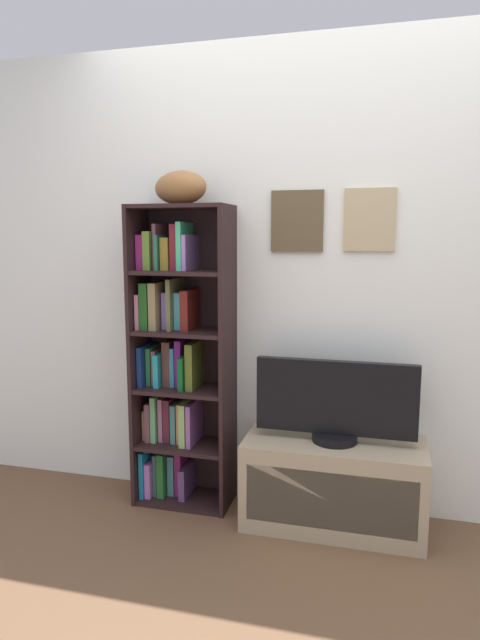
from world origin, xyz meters
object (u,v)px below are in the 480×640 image
football (180,188)px  television (335,402)px  bookshelf (177,361)px  tv_stand (333,483)px

football → television: (0.80, -0.06, -1.04)m
bookshelf → football: (0.05, -0.03, 0.91)m
television → tv_stand: bearing=-90.0°
bookshelf → football: bearing=-32.9°
bookshelf → football: football is taller
tv_stand → television: size_ratio=1.13×
tv_stand → television: bearing=90.0°
football → tv_stand: football is taller
bookshelf → football: size_ratio=5.34×
football → television: size_ratio=0.38×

